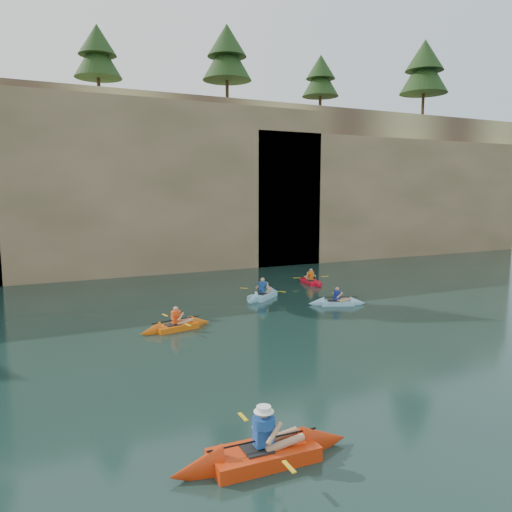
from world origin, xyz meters
name	(u,v)px	position (x,y,z in m)	size (l,w,h in m)	color
ground	(310,416)	(0.00, 0.00, 0.00)	(160.00, 160.00, 0.00)	black
cliff	(103,182)	(0.00, 30.00, 6.00)	(70.00, 16.00, 12.00)	tan
cliff_slab_center	(153,185)	(2.00, 22.60, 5.70)	(24.00, 2.40, 11.40)	#977C5B
cliff_slab_east	(395,196)	(22.00, 22.60, 4.92)	(26.00, 2.40, 9.84)	#977C5B
sea_cave_center	(58,254)	(-4.00, 21.95, 1.60)	(3.50, 1.00, 3.20)	black
sea_cave_east	(268,234)	(10.00, 21.95, 2.25)	(5.00, 1.00, 4.50)	black
cliff_pines	(109,26)	(0.00, 25.00, 15.91)	(56.00, 6.00, 7.83)	black
main_kayaker	(264,453)	(-1.90, -1.37, 0.19)	(3.84, 2.57, 1.42)	red
kayaker_orange	(176,326)	(-0.73, 8.59, 0.14)	(3.07, 2.23, 1.14)	#DB5E0D
kayaker_ltblue_near	(337,302)	(7.30, 9.42, 0.13)	(2.73, 1.99, 1.06)	#8ECEED
kayaker_red_far	(311,281)	(9.09, 14.62, 0.13)	(2.16, 3.03, 1.09)	red
kayaker_ltblue_mid	(263,295)	(4.81, 12.28, 0.16)	(3.11, 2.73, 1.29)	#88C8E3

